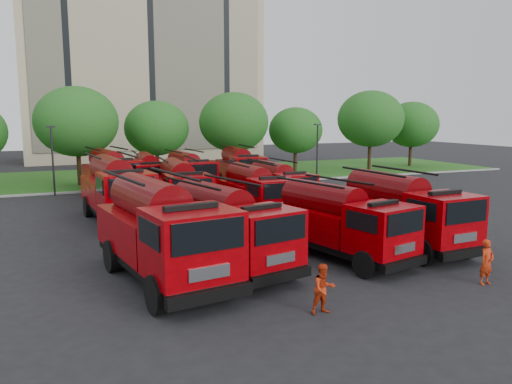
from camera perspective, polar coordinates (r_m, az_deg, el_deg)
ground at (r=24.93m, az=2.22°, el=-4.88°), size 140.00×140.00×0.00m
lawn at (r=49.41m, az=-10.46°, el=1.87°), size 70.00×16.00×0.12m
curb at (r=41.58m, az=-8.11°, el=0.66°), size 70.00×0.30×0.14m
apartment_building at (r=71.29m, az=-12.93°, el=13.90°), size 30.00×14.18×25.00m
tree_2 at (r=43.56m, az=-19.82°, el=7.58°), size 6.72×6.72×8.22m
tree_3 at (r=46.92m, az=-11.30°, el=7.15°), size 5.88×5.88×7.19m
tree_4 at (r=47.34m, az=-2.54°, el=7.98°), size 6.55×6.55×8.01m
tree_5 at (r=51.07m, az=4.54°, el=7.04°), size 5.46×5.46×6.68m
tree_6 at (r=53.90m, az=12.97°, el=8.15°), size 6.89×6.89×8.42m
tree_7 at (r=59.76m, az=17.36°, el=7.37°), size 6.05×6.05×7.39m
lamp_post_0 at (r=39.32m, az=-22.23°, el=3.78°), size 0.60×0.25×5.11m
lamp_post_1 at (r=45.12m, az=7.01°, el=4.93°), size 0.60×0.25×5.11m
fire_truck_0 at (r=18.06m, az=-10.74°, el=-4.44°), size 3.87×8.20×3.59m
fire_truck_1 at (r=19.27m, az=-3.41°, el=-4.06°), size 3.85×7.37×3.20m
fire_truck_2 at (r=20.84m, az=9.56°, el=-3.39°), size 3.74×7.04×3.05m
fire_truck_3 at (r=23.19m, az=16.39°, el=-2.12°), size 2.94×7.30×3.26m
fire_truck_4 at (r=28.86m, az=-15.72°, el=0.28°), size 3.41×7.99×3.54m
fire_truck_5 at (r=29.50m, az=-8.59°, el=0.37°), size 2.95×7.22×3.22m
fire_truck_6 at (r=28.50m, az=-0.09°, el=-0.03°), size 2.61×6.71×3.02m
fire_truck_7 at (r=31.44m, az=2.57°, el=0.70°), size 2.52×6.47×2.91m
fire_truck_8 at (r=37.33m, az=-16.21°, el=2.01°), size 3.69×7.76×3.39m
fire_truck_9 at (r=36.52m, az=-12.12°, el=1.82°), size 2.85×7.02×3.14m
fire_truck_10 at (r=38.09m, az=-7.74°, el=2.18°), size 2.90×6.94×3.08m
fire_truck_11 at (r=40.62m, az=-1.87°, el=2.78°), size 3.06×7.31×3.25m
firefighter_0 at (r=19.59m, az=24.72°, el=-9.53°), size 0.63×0.49×1.60m
firefighter_1 at (r=15.52m, az=7.68°, el=-13.59°), size 0.76×0.42×1.54m
firefighter_2 at (r=21.81m, az=15.00°, el=-7.18°), size 0.59×0.91×1.47m
firefighter_3 at (r=26.09m, az=14.97°, el=-4.56°), size 1.33×0.86×1.91m
firefighter_4 at (r=25.32m, az=-11.56°, el=-4.84°), size 0.93×0.92×1.62m
firefighter_5 at (r=28.99m, az=12.41°, el=-3.14°), size 1.87×1.41×1.85m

